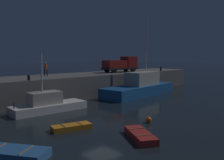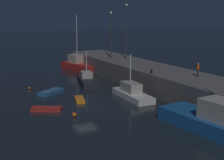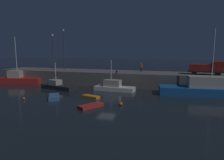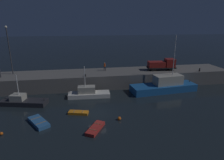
{
  "view_description": "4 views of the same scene",
  "coord_description": "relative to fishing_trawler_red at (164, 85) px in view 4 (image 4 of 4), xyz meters",
  "views": [
    {
      "loc": [
        -12.59,
        -14.07,
        5.23
      ],
      "look_at": [
        5.69,
        4.71,
        2.7
      ],
      "focal_mm": 39.72,
      "sensor_mm": 36.0,
      "label": 1
    },
    {
      "loc": [
        32.3,
        -13.47,
        10.4
      ],
      "look_at": [
        -0.24,
        3.52,
        2.73
      ],
      "focal_mm": 51.41,
      "sensor_mm": 36.0,
      "label": 2
    },
    {
      "loc": [
        8.79,
        -25.9,
        6.94
      ],
      "look_at": [
        -0.14,
        3.2,
        2.43
      ],
      "focal_mm": 31.01,
      "sensor_mm": 36.0,
      "label": 3
    },
    {
      "loc": [
        -1.99,
        -24.86,
        12.62
      ],
      "look_at": [
        3.28,
        6.48,
        2.9
      ],
      "focal_mm": 30.74,
      "sensor_mm": 36.0,
      "label": 4
    }
  ],
  "objects": [
    {
      "name": "utility_truck",
      "position": [
        1.49,
        5.01,
        2.92
      ],
      "size": [
        6.09,
        2.54,
        2.4
      ],
      "color": "black",
      "rests_on": "pier_quay"
    },
    {
      "name": "dockworker",
      "position": [
        -10.49,
        6.52,
        2.68
      ],
      "size": [
        0.44,
        0.44,
        1.72
      ],
      "color": "black",
      "rests_on": "pier_quay"
    },
    {
      "name": "pier_quay",
      "position": [
        -13.45,
        5.54,
        0.31
      ],
      "size": [
        57.49,
        7.01,
        2.78
      ],
      "color": "#5B5956",
      "rests_on": "ground"
    },
    {
      "name": "ground_plane",
      "position": [
        -13.45,
        -7.22,
        -1.08
      ],
      "size": [
        320.0,
        320.0,
        0.0
      ],
      "primitive_type": "plane",
      "color": "black"
    },
    {
      "name": "dinghy_orange_near",
      "position": [
        -14.02,
        -11.53,
        -0.88
      ],
      "size": [
        2.64,
        3.4,
        0.45
      ],
      "color": "#B22823",
      "rests_on": "ground"
    },
    {
      "name": "dinghy_red_small",
      "position": [
        -16.06,
        -6.88,
        -0.9
      ],
      "size": [
        2.97,
        1.71,
        0.4
      ],
      "color": "orange",
      "rests_on": "ground"
    },
    {
      "name": "mooring_buoy_near",
      "position": [
        -24.88,
        -10.79,
        -0.9
      ],
      "size": [
        0.36,
        0.36,
        0.36
      ],
      "primitive_type": "sphere",
      "color": "orange",
      "rests_on": "ground"
    },
    {
      "name": "fishing_trawler_green",
      "position": [
        -14.32,
        -0.53,
        -0.4
      ],
      "size": [
        7.26,
        2.66,
        5.44
      ],
      "color": "silver",
      "rests_on": "ground"
    },
    {
      "name": "rowboat_white_mid",
      "position": [
        -21.11,
        -8.84,
        -0.85
      ],
      "size": [
        3.27,
        3.94,
        0.51
      ],
      "color": "#2D6099",
      "rests_on": "ground"
    },
    {
      "name": "lamp_post_east",
      "position": [
        -28.52,
        6.8,
        6.96
      ],
      "size": [
        0.44,
        0.44,
        9.13
      ],
      "color": "#38383D",
      "rests_on": "pier_quay"
    },
    {
      "name": "bollard_central",
      "position": [
        -14.66,
        2.53,
        1.97
      ],
      "size": [
        0.28,
        0.28,
        0.53
      ],
      "primitive_type": "cylinder",
      "color": "black",
      "rests_on": "pier_quay"
    },
    {
      "name": "mooring_buoy_mid",
      "position": [
        -10.67,
        -9.63,
        -0.84
      ],
      "size": [
        0.48,
        0.48,
        0.48
      ],
      "primitive_type": "sphere",
      "color": "orange",
      "rests_on": "ground"
    },
    {
      "name": "fishing_boat_blue",
      "position": [
        -24.69,
        -2.15,
        -0.52
      ],
      "size": [
        7.45,
        3.86,
        4.89
      ],
      "color": "#232328",
      "rests_on": "ground"
    },
    {
      "name": "fishing_trawler_red",
      "position": [
        0.0,
        0.0,
        0.0
      ],
      "size": [
        12.63,
        4.85,
        10.39
      ],
      "color": "#195193",
      "rests_on": "ground"
    },
    {
      "name": "bollard_west",
      "position": [
        8.69,
        2.67,
        2.02
      ],
      "size": [
        0.28,
        0.28,
        0.64
      ],
      "primitive_type": "cylinder",
      "color": "black",
      "rests_on": "pier_quay"
    }
  ]
}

